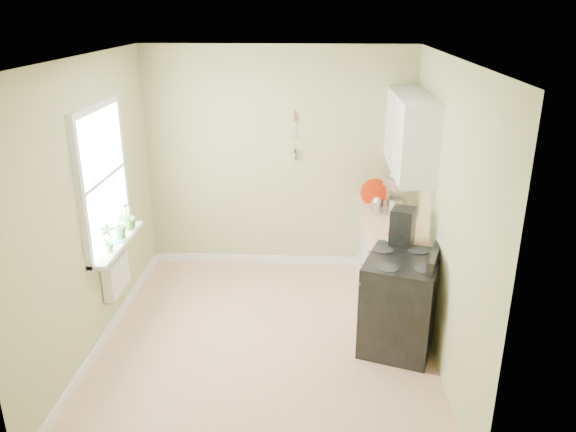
{
  "coord_description": "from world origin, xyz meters",
  "views": [
    {
      "loc": [
        0.46,
        -4.73,
        3.1
      ],
      "look_at": [
        0.18,
        0.55,
        1.11
      ],
      "focal_mm": 35.0,
      "sensor_mm": 36.0,
      "label": 1
    }
  ],
  "objects_px": {
    "kettle": "(376,206)",
    "coffee_maker": "(402,228)",
    "stove": "(400,302)",
    "stand_mixer": "(394,197)"
  },
  "relations": [
    {
      "from": "stove",
      "to": "coffee_maker",
      "type": "distance_m",
      "value": 0.72
    },
    {
      "from": "stove",
      "to": "coffee_maker",
      "type": "relative_size",
      "value": 2.82
    },
    {
      "from": "stove",
      "to": "coffee_maker",
      "type": "height_order",
      "value": "coffee_maker"
    },
    {
      "from": "stand_mixer",
      "to": "coffee_maker",
      "type": "distance_m",
      "value": 0.92
    },
    {
      "from": "kettle",
      "to": "coffee_maker",
      "type": "xyz_separation_m",
      "value": [
        0.16,
        -0.85,
        0.08
      ]
    },
    {
      "from": "stand_mixer",
      "to": "coffee_maker",
      "type": "relative_size",
      "value": 1.17
    },
    {
      "from": "stove",
      "to": "kettle",
      "type": "distance_m",
      "value": 1.33
    },
    {
      "from": "stand_mixer",
      "to": "kettle",
      "type": "distance_m",
      "value": 0.23
    },
    {
      "from": "kettle",
      "to": "coffee_maker",
      "type": "height_order",
      "value": "coffee_maker"
    },
    {
      "from": "stand_mixer",
      "to": "kettle",
      "type": "relative_size",
      "value": 2.19
    }
  ]
}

